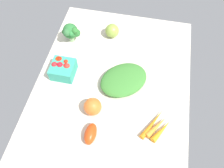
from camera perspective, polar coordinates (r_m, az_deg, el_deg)
tablecloth at (r=109.87cm, az=0.00°, el=-0.81°), size 104.00×76.00×2.00cm
roma_tomato at (r=96.56cm, az=-5.62°, el=-12.77°), size 9.71×5.22×5.11cm
heirloom_tomato_green at (r=126.90cm, az=0.02°, el=13.69°), size 7.78×7.78×7.78cm
leafy_greens_clump at (r=107.89cm, az=3.05°, el=1.14°), size 29.70×30.18×5.51cm
heirloom_tomato_orange at (r=99.57cm, az=-5.08°, el=-5.89°), size 8.19×8.19×8.19cm
berry_basket at (r=112.82cm, az=-12.67°, el=3.98°), size 11.43×11.43×8.03cm
carrot_bunch at (r=100.39cm, az=11.58°, el=-10.88°), size 16.65×13.82×2.84cm
broccoli_head at (r=123.65cm, az=-10.68°, el=13.22°), size 9.34×10.03×11.37cm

